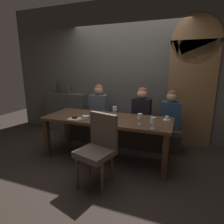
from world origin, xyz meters
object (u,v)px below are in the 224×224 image
Objects in this scene: diner_bearded at (142,108)px; wine_bottle_pale_label at (68,89)px; banquette_bench at (119,132)px; wine_glass_center_front at (115,109)px; espresso_cup at (167,118)px; wine_glass_end_left at (140,117)px; dining_table at (107,122)px; fork_on_table at (83,119)px; wine_glass_end_right at (153,121)px; dessert_plate at (74,118)px; chair_near_side at (99,144)px; wine_bottle_dark_red at (58,88)px; diner_far_end at (171,111)px; diner_redhead at (99,104)px.

wine_bottle_pale_label is at bearing 170.55° from diner_bearded.
banquette_bench is at bearing -179.63° from diner_bearded.
wine_glass_center_front is (0.07, -0.50, 0.62)m from banquette_bench.
wine_glass_end_left is at bearing -134.09° from espresso_cup.
dining_table is 18.33× the size of espresso_cup.
wine_glass_center_front is 0.62m from fork_on_table.
wine_glass_end_right is at bearing -30.35° from wine_bottle_pale_label.
wine_glass_end_right reaches higher than fork_on_table.
dessert_plate is (-1.09, -0.11, -0.10)m from wine_glass_end_left.
wine_glass_end_left is at bearing 147.20° from wine_glass_end_right.
wine_glass_end_left is 0.54m from espresso_cup.
chair_near_side is 1.48m from diner_bearded.
dining_table is 0.91m from wine_glass_end_right.
wine_bottle_pale_label reaches higher than wine_glass_end_right.
dining_table is 0.56m from dessert_plate.
dining_table reaches higher than banquette_bench.
wine_bottle_dark_red is 1.92× the size of fork_on_table.
espresso_cup reaches higher than dining_table.
wine_bottle_dark_red is 1.99× the size of wine_glass_end_left.
diner_bearded is at bearing 0.37° from banquette_bench.
fork_on_table is at bearing 136.70° from chair_near_side.
wine_glass_center_front is (-0.54, 0.37, -0.00)m from wine_glass_end_left.
espresso_cup is (-0.04, -0.48, -0.03)m from diner_far_end.
wine_glass_end_left is at bearing 20.74° from fork_on_table.
wine_bottle_dark_red reaches higher than dessert_plate.
dessert_plate is (-0.65, 0.45, 0.20)m from chair_near_side.
wine_glass_end_left and wine_glass_end_right have the same top height.
fork_on_table is at bearing -145.28° from dining_table.
diner_bearded is (0.29, 1.43, 0.25)m from chair_near_side.
fork_on_table is (-0.41, -0.44, -0.11)m from wine_glass_center_front.
dessert_plate is at bearing -133.94° from diner_bearded.
diner_far_end is at bearing 50.89° from fork_on_table.
dining_table is 1.01m from espresso_cup.
diner_redhead is 1.66m from wine_glass_end_right.
wine_glass_center_front is at bearing -82.13° from banquette_bench.
diner_bearded reaches higher than chair_near_side.
dining_table is at bearing -145.78° from diner_far_end.
diner_bearded reaches higher than wine_glass_end_left.
wine_bottle_pale_label is at bearing 0.04° from wine_bottle_dark_red.
wine_glass_center_front is at bearing 71.45° from dining_table.
fork_on_table is at bearing -82.15° from diner_redhead.
wine_bottle_pale_label is at bearing 149.65° from wine_glass_end_right.
espresso_cup is 0.63× the size of dessert_plate.
espresso_cup is (0.37, 0.38, -0.09)m from wine_glass_end_left.
dining_table is 13.41× the size of wine_glass_end_right.
wine_bottle_dark_red is at bearing 134.08° from dessert_plate.
diner_far_end is 1.03m from wine_glass_end_right.
espresso_cup is (0.82, 0.94, 0.21)m from chair_near_side.
wine_glass_center_front reaches higher than dessert_plate.
banquette_bench is 7.67× the size of wine_bottle_pale_label.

